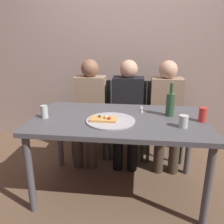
# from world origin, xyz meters

# --- Properties ---
(ground_plane) EXTENTS (8.00, 8.00, 0.00)m
(ground_plane) POSITION_xyz_m (0.00, 0.00, 0.00)
(ground_plane) COLOR brown
(back_wall) EXTENTS (6.00, 0.10, 2.60)m
(back_wall) POSITION_xyz_m (0.00, 1.21, 1.30)
(back_wall) COLOR gray
(back_wall) RESTS_ON ground_plane
(dining_table) EXTENTS (1.52, 0.86, 0.74)m
(dining_table) POSITION_xyz_m (0.00, 0.00, 0.66)
(dining_table) COLOR #4C4C51
(dining_table) RESTS_ON ground_plane
(pizza_tray) EXTENTS (0.42, 0.42, 0.01)m
(pizza_tray) POSITION_xyz_m (-0.07, -0.09, 0.75)
(pizza_tray) COLOR #ADADB2
(pizza_tray) RESTS_ON dining_table
(pizza_slice_last) EXTENTS (0.22, 0.13, 0.05)m
(pizza_slice_last) POSITION_xyz_m (-0.12, -0.11, 0.77)
(pizza_slice_last) COLOR tan
(pizza_slice_last) RESTS_ON pizza_tray
(wine_bottle) EXTENTS (0.08, 0.08, 0.30)m
(wine_bottle) POSITION_xyz_m (0.44, 0.11, 0.86)
(wine_bottle) COLOR #2D5133
(wine_bottle) RESTS_ON dining_table
(tumbler_near) EXTENTS (0.06, 0.06, 0.11)m
(tumbler_near) POSITION_xyz_m (-0.66, -0.08, 0.80)
(tumbler_near) COLOR #B7C6BC
(tumbler_near) RESTS_ON dining_table
(tumbler_far) EXTENTS (0.07, 0.07, 0.10)m
(tumbler_far) POSITION_xyz_m (0.52, -0.16, 0.79)
(tumbler_far) COLOR #B7C6BC
(tumbler_far) RESTS_ON dining_table
(soda_can) EXTENTS (0.07, 0.07, 0.12)m
(soda_can) POSITION_xyz_m (0.70, -0.01, 0.80)
(soda_can) COLOR red
(soda_can) RESTS_ON dining_table
(table_knife) EXTENTS (0.03, 0.22, 0.01)m
(table_knife) POSITION_xyz_m (0.19, 0.26, 0.75)
(table_knife) COLOR #B7B7BC
(table_knife) RESTS_ON dining_table
(chair_left) EXTENTS (0.44, 0.44, 0.90)m
(chair_left) POSITION_xyz_m (-0.42, 0.83, 0.51)
(chair_left) COLOR #2D3833
(chair_left) RESTS_ON ground_plane
(chair_middle) EXTENTS (0.44, 0.44, 0.90)m
(chair_middle) POSITION_xyz_m (0.03, 0.83, 0.51)
(chair_middle) COLOR #2D3833
(chair_middle) RESTS_ON ground_plane
(chair_right) EXTENTS (0.44, 0.44, 0.90)m
(chair_right) POSITION_xyz_m (0.48, 0.83, 0.51)
(chair_right) COLOR #2D3833
(chair_right) RESTS_ON ground_plane
(guest_in_sweater) EXTENTS (0.36, 0.56, 1.17)m
(guest_in_sweater) POSITION_xyz_m (-0.42, 0.68, 0.64)
(guest_in_sweater) COLOR #937A60
(guest_in_sweater) RESTS_ON ground_plane
(guest_in_beanie) EXTENTS (0.36, 0.56, 1.17)m
(guest_in_beanie) POSITION_xyz_m (0.03, 0.68, 0.64)
(guest_in_beanie) COLOR black
(guest_in_beanie) RESTS_ON ground_plane
(guest_by_wall) EXTENTS (0.36, 0.56, 1.17)m
(guest_by_wall) POSITION_xyz_m (0.48, 0.68, 0.64)
(guest_by_wall) COLOR #937A60
(guest_by_wall) RESTS_ON ground_plane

